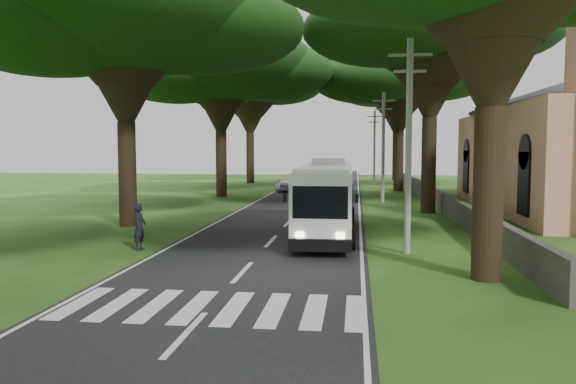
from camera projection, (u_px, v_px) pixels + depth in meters
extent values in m
plane|color=#204413|center=(228.00, 288.00, 15.90)|extent=(140.00, 140.00, 0.00)
cube|color=black|center=(306.00, 203.00, 40.64)|extent=(8.00, 120.00, 0.04)
cube|color=silver|center=(210.00, 308.00, 13.92)|extent=(8.00, 3.00, 0.01)
cube|color=#383533|center=(435.00, 198.00, 38.52)|extent=(0.35, 50.00, 1.20)
cylinder|color=gray|center=(409.00, 147.00, 20.86)|extent=(0.24, 0.24, 8.00)
cube|color=gray|center=(410.00, 55.00, 20.60)|extent=(1.60, 0.10, 0.10)
cube|color=gray|center=(410.00, 71.00, 20.65)|extent=(1.20, 0.10, 0.10)
cylinder|color=gray|center=(383.00, 148.00, 40.66)|extent=(0.24, 0.24, 8.00)
cube|color=gray|center=(384.00, 101.00, 40.39)|extent=(1.60, 0.10, 0.10)
cube|color=gray|center=(384.00, 109.00, 40.44)|extent=(1.20, 0.10, 0.10)
cylinder|color=gray|center=(374.00, 148.00, 60.45)|extent=(0.24, 0.24, 8.00)
cube|color=gray|center=(375.00, 116.00, 60.19)|extent=(1.60, 0.10, 0.10)
cube|color=gray|center=(375.00, 122.00, 60.23)|extent=(1.20, 0.10, 0.10)
cylinder|color=black|center=(127.00, 174.00, 28.53)|extent=(0.90, 0.90, 5.30)
cone|color=black|center=(125.00, 84.00, 28.18)|extent=(3.20, 3.20, 3.80)
ellipsoid|color=black|center=(124.00, 11.00, 27.90)|extent=(14.85, 14.85, 6.24)
cylinder|color=black|center=(221.00, 164.00, 46.28)|extent=(0.90, 0.90, 5.38)
cone|color=black|center=(221.00, 108.00, 45.93)|extent=(3.20, 3.20, 3.80)
ellipsoid|color=black|center=(220.00, 62.00, 45.64)|extent=(15.26, 15.26, 6.41)
cylinder|color=black|center=(250.00, 158.00, 64.21)|extent=(0.90, 0.90, 5.73)
cone|color=black|center=(250.00, 116.00, 63.84)|extent=(3.20, 3.20, 3.80)
ellipsoid|color=black|center=(250.00, 80.00, 63.52)|extent=(13.60, 13.60, 5.71)
cylinder|color=black|center=(488.00, 194.00, 16.77)|extent=(0.90, 0.90, 5.18)
cone|color=black|center=(492.00, 42.00, 16.43)|extent=(3.20, 3.20, 3.80)
cylinder|color=black|center=(429.00, 165.00, 34.50)|extent=(0.90, 0.90, 5.85)
cone|color=black|center=(430.00, 86.00, 34.13)|extent=(3.20, 3.20, 3.80)
ellipsoid|color=black|center=(432.00, 15.00, 33.80)|extent=(13.95, 13.95, 5.86)
cylinder|color=black|center=(399.00, 161.00, 52.39)|extent=(0.90, 0.90, 5.56)
cone|color=black|center=(399.00, 111.00, 52.03)|extent=(3.20, 3.20, 3.80)
ellipsoid|color=black|center=(400.00, 68.00, 51.72)|extent=(14.80, 14.80, 6.22)
cylinder|color=black|center=(396.00, 157.00, 70.07)|extent=(0.90, 0.90, 5.91)
cone|color=black|center=(397.00, 117.00, 69.69)|extent=(3.20, 3.20, 3.80)
ellipsoid|color=black|center=(397.00, 82.00, 69.36)|extent=(13.11, 13.11, 5.50)
cube|color=white|center=(326.00, 198.00, 25.44)|extent=(2.38, 10.88, 2.67)
cube|color=black|center=(327.00, 189.00, 25.68)|extent=(2.42, 8.89, 0.99)
cube|color=black|center=(326.00, 226.00, 25.54)|extent=(2.42, 10.92, 0.32)
cube|color=#B52F0C|center=(326.00, 211.00, 25.49)|extent=(2.42, 9.79, 0.16)
cube|color=white|center=(327.00, 167.00, 25.33)|extent=(2.20, 10.33, 0.16)
cylinder|color=black|center=(294.00, 237.00, 22.07)|extent=(0.33, 1.00, 0.99)
cylinder|color=black|center=(351.00, 238.00, 21.83)|extent=(0.33, 1.00, 0.99)
cylinder|color=black|center=(307.00, 215.00, 29.06)|extent=(0.33, 1.00, 0.99)
cylinder|color=black|center=(351.00, 216.00, 28.82)|extent=(0.33, 1.00, 0.99)
imported|color=silver|center=(284.00, 185.00, 51.34)|extent=(2.29, 3.81, 1.21)
imported|color=#202B4C|center=(313.00, 177.00, 64.58)|extent=(2.69, 4.28, 1.33)
imported|color=maroon|center=(334.00, 174.00, 71.86)|extent=(3.13, 4.97, 1.34)
imported|color=black|center=(140.00, 227.00, 21.80)|extent=(0.45, 0.68, 1.84)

